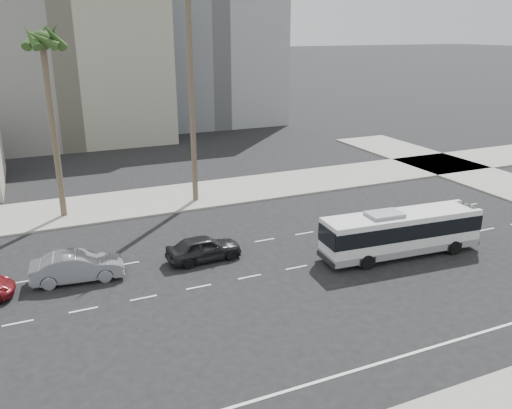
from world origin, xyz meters
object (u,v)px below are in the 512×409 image
city_bus (401,232)px  car_b (77,267)px  car_a (204,248)px  palm_mid (42,43)px

city_bus → car_b: 19.10m
car_b → car_a: bearing=-86.3°
city_bus → car_a: size_ratio=2.27×
city_bus → palm_mid: (-18.49, 15.49, 10.84)m
car_a → palm_mid: (-7.16, 11.34, 11.60)m
car_a → palm_mid: bearing=30.1°
car_a → city_bus: bearing=-112.3°
city_bus → car_a: 12.08m
city_bus → palm_mid: 26.44m
car_a → palm_mid: palm_mid is taller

